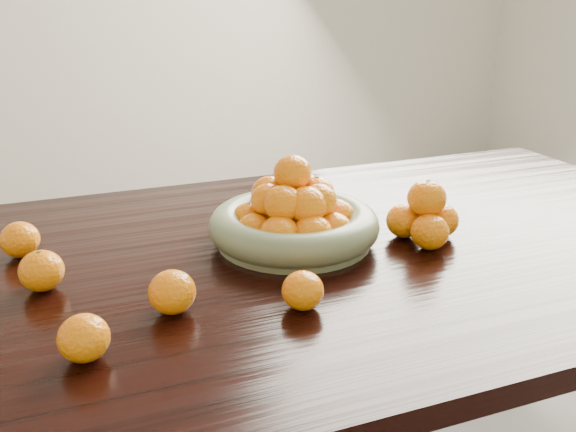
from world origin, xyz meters
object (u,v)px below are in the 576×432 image
object	(u,v)px
orange_pyramid	(425,217)
loose_orange_0	(42,271)
fruit_bowl	(295,219)
dining_table	(272,297)

from	to	relation	value
orange_pyramid	loose_orange_0	xyz separation A→B (m)	(-0.71, 0.05, -0.01)
fruit_bowl	loose_orange_0	size ratio (longest dim) A/B	4.50
dining_table	orange_pyramid	world-z (taller)	orange_pyramid
dining_table	loose_orange_0	size ratio (longest dim) A/B	27.23
fruit_bowl	orange_pyramid	size ratio (longest dim) A/B	2.30
dining_table	loose_orange_0	distance (m)	0.42
fruit_bowl	orange_pyramid	xyz separation A→B (m)	(0.24, -0.08, -0.00)
orange_pyramid	dining_table	bearing A→B (deg)	171.58
orange_pyramid	loose_orange_0	distance (m)	0.71
loose_orange_0	orange_pyramid	bearing A→B (deg)	-3.72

